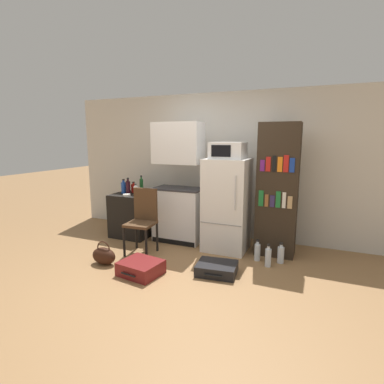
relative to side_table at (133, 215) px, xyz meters
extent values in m
plane|color=olive|center=(1.45, -1.29, -0.38)|extent=(24.00, 24.00, 0.00)
cube|color=beige|center=(1.65, 0.71, 0.87)|extent=(6.40, 0.10, 2.51)
cube|color=black|center=(0.00, 0.00, 0.00)|extent=(0.67, 0.62, 0.76)
cube|color=white|center=(0.87, 0.08, 0.06)|extent=(0.81, 0.46, 0.89)
cube|color=#333338|center=(0.87, 0.08, 0.52)|extent=(0.82, 0.47, 0.03)
cube|color=white|center=(0.87, 0.08, 1.27)|extent=(0.81, 0.39, 0.67)
cube|color=black|center=(0.87, -0.15, -0.34)|extent=(0.78, 0.01, 0.08)
cube|color=white|center=(1.74, 0.01, 0.33)|extent=(0.66, 0.60, 1.43)
cube|color=gray|center=(1.74, -0.29, 0.10)|extent=(0.63, 0.01, 0.01)
cylinder|color=silver|center=(1.95, -0.31, 0.59)|extent=(0.02, 0.02, 0.50)
cube|color=silver|center=(1.74, 0.01, 1.17)|extent=(0.50, 0.40, 0.25)
cube|color=black|center=(1.69, -0.19, 1.17)|extent=(0.29, 0.01, 0.17)
cube|color=#2D2319|center=(2.47, 0.12, 0.60)|extent=(0.57, 0.38, 1.96)
cube|color=#1E7033|center=(2.27, -0.08, 0.50)|extent=(0.07, 0.01, 0.23)
cube|color=brown|center=(2.35, -0.08, 0.47)|extent=(0.05, 0.01, 0.18)
cube|color=#332856|center=(2.43, -0.08, 0.47)|extent=(0.06, 0.01, 0.17)
cube|color=#1E7033|center=(2.51, -0.08, 0.50)|extent=(0.06, 0.01, 0.23)
cube|color=silver|center=(2.59, -0.08, 0.49)|extent=(0.05, 0.01, 0.23)
cube|color=tan|center=(2.67, -0.08, 0.47)|extent=(0.06, 0.01, 0.18)
cube|color=#661E75|center=(2.27, -0.08, 0.97)|extent=(0.06, 0.01, 0.16)
cube|color=red|center=(2.35, -0.08, 0.99)|extent=(0.07, 0.01, 0.21)
cube|color=black|center=(2.43, -0.08, 1.00)|extent=(0.05, 0.01, 0.22)
cube|color=orange|center=(2.51, -0.08, 0.99)|extent=(0.07, 0.01, 0.21)
cube|color=red|center=(2.59, -0.08, 1.01)|extent=(0.07, 0.01, 0.23)
cube|color=#193899|center=(2.67, -0.08, 0.99)|extent=(0.07, 0.01, 0.20)
cylinder|color=black|center=(-0.05, -0.05, 0.49)|extent=(0.08, 0.08, 0.23)
cylinder|color=black|center=(-0.05, -0.05, 0.63)|extent=(0.04, 0.04, 0.04)
cylinder|color=black|center=(-0.05, -0.05, 0.66)|extent=(0.04, 0.04, 0.02)
cylinder|color=#AD1914|center=(-0.05, 0.12, 0.46)|extent=(0.09, 0.09, 0.15)
cylinder|color=#AD1914|center=(-0.05, 0.12, 0.55)|extent=(0.04, 0.04, 0.03)
cylinder|color=black|center=(-0.05, 0.12, 0.57)|extent=(0.05, 0.05, 0.02)
cylinder|color=brown|center=(-0.19, 0.11, 0.46)|extent=(0.07, 0.07, 0.16)
cylinder|color=brown|center=(-0.19, 0.11, 0.56)|extent=(0.03, 0.03, 0.03)
cylinder|color=black|center=(-0.19, 0.11, 0.58)|extent=(0.03, 0.03, 0.02)
cylinder|color=silver|center=(0.17, -0.14, 0.46)|extent=(0.07, 0.07, 0.16)
cylinder|color=silver|center=(0.17, -0.14, 0.56)|extent=(0.03, 0.03, 0.03)
cylinder|color=black|center=(0.17, -0.14, 0.58)|extent=(0.03, 0.03, 0.02)
cylinder|color=#1E6028|center=(0.03, 0.26, 0.50)|extent=(0.07, 0.07, 0.23)
cylinder|color=#1E6028|center=(0.03, 0.26, 0.64)|extent=(0.03, 0.03, 0.04)
cylinder|color=black|center=(0.03, 0.26, 0.67)|extent=(0.03, 0.03, 0.02)
cylinder|color=#1E47A3|center=(-0.16, -0.02, 0.48)|extent=(0.09, 0.09, 0.20)
cylinder|color=#1E47A3|center=(-0.16, -0.02, 0.60)|extent=(0.04, 0.04, 0.04)
cylinder|color=black|center=(-0.16, -0.02, 0.63)|extent=(0.05, 0.05, 0.02)
cylinder|color=silver|center=(0.03, -0.21, 0.40)|extent=(0.13, 0.13, 0.03)
cylinder|color=black|center=(0.44, -0.89, -0.16)|extent=(0.04, 0.04, 0.45)
cylinder|color=black|center=(0.81, -0.87, -0.16)|extent=(0.04, 0.04, 0.45)
cylinder|color=black|center=(0.42, -0.53, -0.16)|extent=(0.04, 0.04, 0.45)
cylinder|color=black|center=(0.78, -0.50, -0.16)|extent=(0.04, 0.04, 0.45)
cube|color=#4C331E|center=(0.61, -0.70, 0.09)|extent=(0.43, 0.43, 0.04)
cube|color=#4C331E|center=(0.60, -0.52, 0.35)|extent=(0.38, 0.08, 0.50)
cube|color=black|center=(1.89, -0.89, -0.31)|extent=(0.55, 0.46, 0.14)
cylinder|color=black|center=(1.91, -1.12, -0.31)|extent=(0.23, 0.05, 0.02)
cube|color=maroon|center=(0.99, -1.30, -0.29)|extent=(0.56, 0.50, 0.18)
cylinder|color=black|center=(0.96, -1.53, -0.29)|extent=(0.23, 0.05, 0.02)
ellipsoid|color=#33190F|center=(0.35, -1.23, -0.26)|extent=(0.36, 0.20, 0.24)
torus|color=#33190F|center=(0.35, -1.23, -0.15)|extent=(0.21, 0.02, 0.21)
cylinder|color=silver|center=(2.46, -0.40, -0.26)|extent=(0.08, 0.08, 0.25)
cylinder|color=silver|center=(2.46, -0.40, -0.11)|extent=(0.04, 0.04, 0.04)
cylinder|color=black|center=(2.46, -0.40, -0.08)|extent=(0.04, 0.04, 0.03)
cylinder|color=silver|center=(2.60, -0.21, -0.27)|extent=(0.09, 0.09, 0.23)
cylinder|color=silver|center=(2.60, -0.21, -0.13)|extent=(0.04, 0.04, 0.04)
cylinder|color=black|center=(2.60, -0.21, -0.10)|extent=(0.05, 0.05, 0.02)
cylinder|color=silver|center=(2.28, -0.26, -0.26)|extent=(0.08, 0.08, 0.24)
cylinder|color=silver|center=(2.28, -0.26, -0.12)|extent=(0.04, 0.04, 0.04)
cylinder|color=black|center=(2.28, -0.26, -0.08)|extent=(0.04, 0.04, 0.02)
camera|label=1|loc=(3.03, -4.37, 1.35)|focal=28.00mm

